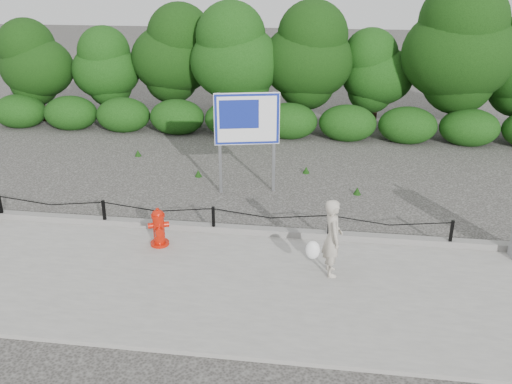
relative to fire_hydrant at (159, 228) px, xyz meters
The scene contains 8 objects.
ground 1.33m from the fire_hydrant, 36.79° to the left, with size 90.00×90.00×0.00m, color #2D2B28.
sidewalk 1.66m from the fire_hydrant, 51.63° to the right, with size 14.00×4.00×0.08m, color gray.
curb 1.31m from the fire_hydrant, 38.59° to the left, with size 14.00×0.22×0.14m, color slate.
chain_barrier 1.24m from the fire_hydrant, 36.79° to the left, with size 10.06×0.06×0.60m.
treeline 10.17m from the fire_hydrant, 75.89° to the left, with size 20.28×3.79×5.10m.
fire_hydrant is the anchor object (origin of this frame).
pedestrian 3.61m from the fire_hydrant, 10.58° to the right, with size 0.71×0.61×1.51m.
advertising_sign 3.82m from the fire_hydrant, 67.99° to the left, with size 1.61×0.47×2.63m.
Camera 1 is at (2.40, -10.43, 5.44)m, focal length 38.00 mm.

